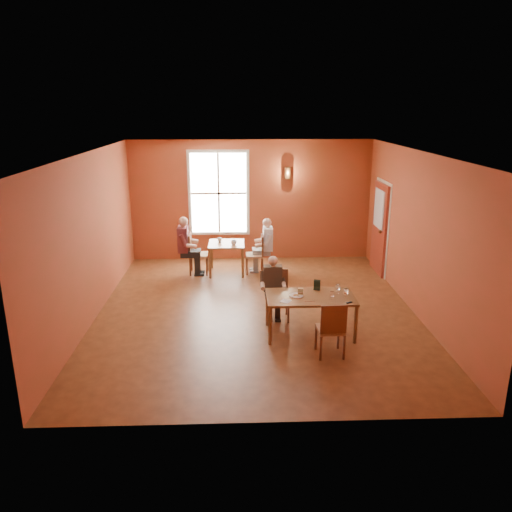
{
  "coord_description": "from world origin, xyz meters",
  "views": [
    {
      "loc": [
        -0.35,
        -8.84,
        3.79
      ],
      "look_at": [
        0.0,
        0.2,
        1.05
      ],
      "focal_mm": 35.0,
      "sensor_mm": 36.0,
      "label": 1
    }
  ],
  "objects_px": {
    "chair_diner_main": "(278,296)",
    "chair_empty": "(330,328)",
    "chair_diner_white": "(254,254)",
    "diner_white": "(256,247)",
    "diner_maroon": "(197,246)",
    "diner_main": "(278,291)",
    "chair_diner_maroon": "(199,254)",
    "second_table": "(227,258)",
    "main_table": "(310,315)"
  },
  "relations": [
    {
      "from": "main_table",
      "to": "chair_empty",
      "type": "bearing_deg",
      "value": -74.18
    },
    {
      "from": "diner_main",
      "to": "chair_diner_white",
      "type": "height_order",
      "value": "diner_main"
    },
    {
      "from": "main_table",
      "to": "chair_diner_maroon",
      "type": "distance_m",
      "value": 3.96
    },
    {
      "from": "diner_main",
      "to": "chair_diner_white",
      "type": "xyz_separation_m",
      "value": [
        -0.33,
        2.71,
        -0.11
      ]
    },
    {
      "from": "second_table",
      "to": "diner_main",
      "type": "bearing_deg",
      "value": -70.16
    },
    {
      "from": "diner_main",
      "to": "chair_empty",
      "type": "height_order",
      "value": "diner_main"
    },
    {
      "from": "second_table",
      "to": "diner_white",
      "type": "bearing_deg",
      "value": 0.0
    },
    {
      "from": "chair_diner_white",
      "to": "chair_diner_maroon",
      "type": "xyz_separation_m",
      "value": [
        -1.3,
        0.0,
        0.03
      ]
    },
    {
      "from": "diner_main",
      "to": "diner_maroon",
      "type": "distance_m",
      "value": 3.18
    },
    {
      "from": "chair_empty",
      "to": "diner_maroon",
      "type": "height_order",
      "value": "diner_maroon"
    },
    {
      "from": "second_table",
      "to": "diner_maroon",
      "type": "distance_m",
      "value": 0.74
    },
    {
      "from": "chair_diner_white",
      "to": "diner_white",
      "type": "height_order",
      "value": "diner_white"
    },
    {
      "from": "chair_diner_white",
      "to": "diner_white",
      "type": "xyz_separation_m",
      "value": [
        0.03,
        0.0,
        0.17
      ]
    },
    {
      "from": "chair_diner_main",
      "to": "chair_diner_white",
      "type": "height_order",
      "value": "chair_diner_main"
    },
    {
      "from": "diner_white",
      "to": "chair_diner_maroon",
      "type": "height_order",
      "value": "diner_white"
    },
    {
      "from": "diner_maroon",
      "to": "chair_diner_maroon",
      "type": "bearing_deg",
      "value": 90.0
    },
    {
      "from": "chair_diner_main",
      "to": "chair_diner_white",
      "type": "bearing_deg",
      "value": -83.0
    },
    {
      "from": "main_table",
      "to": "chair_diner_maroon",
      "type": "relative_size",
      "value": 1.57
    },
    {
      "from": "second_table",
      "to": "chair_diner_white",
      "type": "relative_size",
      "value": 0.91
    },
    {
      "from": "chair_empty",
      "to": "chair_diner_main",
      "type": "bearing_deg",
      "value": 114.21
    },
    {
      "from": "diner_white",
      "to": "main_table",
      "type": "bearing_deg",
      "value": -166.52
    },
    {
      "from": "main_table",
      "to": "diner_main",
      "type": "relative_size",
      "value": 1.34
    },
    {
      "from": "second_table",
      "to": "chair_empty",
      "type": "bearing_deg",
      "value": -67.5
    },
    {
      "from": "chair_diner_main",
      "to": "chair_diner_maroon",
      "type": "xyz_separation_m",
      "value": [
        -1.63,
        2.68,
        0.02
      ]
    },
    {
      "from": "chair_empty",
      "to": "chair_diner_maroon",
      "type": "relative_size",
      "value": 0.96
    },
    {
      "from": "diner_maroon",
      "to": "diner_white",
      "type": "bearing_deg",
      "value": 90.0
    },
    {
      "from": "chair_diner_white",
      "to": "diner_maroon",
      "type": "height_order",
      "value": "diner_maroon"
    },
    {
      "from": "chair_diner_main",
      "to": "chair_diner_white",
      "type": "relative_size",
      "value": 1.02
    },
    {
      "from": "chair_diner_main",
      "to": "chair_empty",
      "type": "relative_size",
      "value": 1.0
    },
    {
      "from": "chair_diner_white",
      "to": "diner_maroon",
      "type": "distance_m",
      "value": 1.35
    },
    {
      "from": "diner_main",
      "to": "second_table",
      "type": "height_order",
      "value": "diner_main"
    },
    {
      "from": "chair_diner_maroon",
      "to": "diner_maroon",
      "type": "bearing_deg",
      "value": -90.0
    },
    {
      "from": "chair_diner_main",
      "to": "chair_empty",
      "type": "distance_m",
      "value": 1.57
    },
    {
      "from": "chair_diner_main",
      "to": "chair_diner_maroon",
      "type": "height_order",
      "value": "chair_diner_maroon"
    },
    {
      "from": "main_table",
      "to": "diner_white",
      "type": "xyz_separation_m",
      "value": [
        -0.8,
        3.33,
        0.27
      ]
    },
    {
      "from": "chair_empty",
      "to": "diner_white",
      "type": "height_order",
      "value": "diner_white"
    },
    {
      "from": "diner_main",
      "to": "diner_white",
      "type": "height_order",
      "value": "diner_white"
    },
    {
      "from": "second_table",
      "to": "diner_white",
      "type": "xyz_separation_m",
      "value": [
        0.68,
        0.0,
        0.26
      ]
    },
    {
      "from": "second_table",
      "to": "diner_maroon",
      "type": "relative_size",
      "value": 0.62
    },
    {
      "from": "chair_diner_main",
      "to": "diner_maroon",
      "type": "height_order",
      "value": "diner_maroon"
    },
    {
      "from": "chair_empty",
      "to": "chair_diner_maroon",
      "type": "distance_m",
      "value": 4.71
    },
    {
      "from": "chair_diner_main",
      "to": "second_table",
      "type": "xyz_separation_m",
      "value": [
        -0.98,
        2.68,
        -0.09
      ]
    },
    {
      "from": "main_table",
      "to": "diner_white",
      "type": "height_order",
      "value": "diner_white"
    },
    {
      "from": "chair_empty",
      "to": "chair_diner_maroon",
      "type": "xyz_separation_m",
      "value": [
        -2.34,
        4.09,
        0.02
      ]
    },
    {
      "from": "chair_diner_white",
      "to": "chair_diner_maroon",
      "type": "height_order",
      "value": "chair_diner_maroon"
    },
    {
      "from": "main_table",
      "to": "diner_white",
      "type": "bearing_deg",
      "value": 103.48
    },
    {
      "from": "chair_diner_main",
      "to": "diner_maroon",
      "type": "distance_m",
      "value": 3.16
    },
    {
      "from": "diner_maroon",
      "to": "chair_diner_white",
      "type": "bearing_deg",
      "value": 90.0
    },
    {
      "from": "chair_diner_main",
      "to": "diner_maroon",
      "type": "bearing_deg",
      "value": -58.27
    },
    {
      "from": "chair_empty",
      "to": "diner_maroon",
      "type": "xyz_separation_m",
      "value": [
        -2.37,
        4.09,
        0.21
      ]
    }
  ]
}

